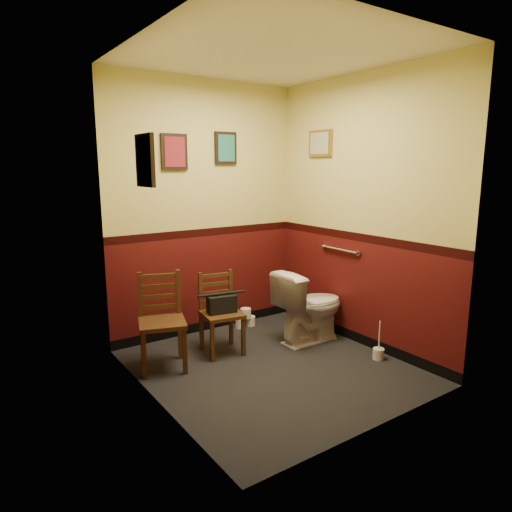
{
  "coord_description": "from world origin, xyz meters",
  "views": [
    {
      "loc": [
        -2.34,
        -3.12,
        1.81
      ],
      "look_at": [
        0.0,
        0.25,
        1.0
      ],
      "focal_mm": 32.0,
      "sensor_mm": 36.0,
      "label": 1
    }
  ],
  "objects": [
    {
      "name": "handbag",
      "position": [
        -0.2,
        0.55,
        0.5
      ],
      "size": [
        0.3,
        0.19,
        0.2
      ],
      "rotation": [
        0.0,
        0.0,
        -0.19
      ],
      "color": "black",
      "rests_on": "chair_right"
    },
    {
      "name": "framed_print_left",
      "position": [
        -1.08,
        0.1,
        1.85
      ],
      "size": [
        0.04,
        0.3,
        0.38
      ],
      "color": "black",
      "rests_on": "wall_left"
    },
    {
      "name": "floor",
      "position": [
        0.0,
        0.0,
        0.0
      ],
      "size": [
        2.2,
        2.4,
        0.0
      ],
      "primitive_type": "cube",
      "color": "black",
      "rests_on": "ground"
    },
    {
      "name": "wall_back",
      "position": [
        0.0,
        1.2,
        1.35
      ],
      "size": [
        2.2,
        0.0,
        2.7
      ],
      "primitive_type": "cube",
      "rotation": [
        1.57,
        0.0,
        0.0
      ],
      "color": "#470E0D",
      "rests_on": "ground"
    },
    {
      "name": "wall_left",
      "position": [
        -1.1,
        0.0,
        1.35
      ],
      "size": [
        0.0,
        2.4,
        2.7
      ],
      "primitive_type": "cube",
      "rotation": [
        1.57,
        0.0,
        1.57
      ],
      "color": "#470E0D",
      "rests_on": "ground"
    },
    {
      "name": "grab_bar",
      "position": [
        1.07,
        0.25,
        0.95
      ],
      "size": [
        0.05,
        0.56,
        0.06
      ],
      "color": "silver",
      "rests_on": "wall_right"
    },
    {
      "name": "chair_right",
      "position": [
        -0.19,
        0.59,
        0.4
      ],
      "size": [
        0.43,
        0.43,
        0.79
      ],
      "rotation": [
        0.0,
        0.0,
        -0.17
      ],
      "color": "#523318",
      "rests_on": "floor"
    },
    {
      "name": "toilet_brush",
      "position": [
        0.95,
        -0.44,
        0.06
      ],
      "size": [
        0.11,
        0.11,
        0.38
      ],
      "color": "silver",
      "rests_on": "floor"
    },
    {
      "name": "framed_print_back_b",
      "position": [
        0.25,
        1.18,
        2.0
      ],
      "size": [
        0.26,
        0.04,
        0.34
      ],
      "color": "black",
      "rests_on": "wall_back"
    },
    {
      "name": "framed_print_right",
      "position": [
        1.08,
        0.6,
        2.05
      ],
      "size": [
        0.04,
        0.34,
        0.28
      ],
      "color": "olive",
      "rests_on": "wall_right"
    },
    {
      "name": "framed_print_back_a",
      "position": [
        -0.35,
        1.18,
        1.95
      ],
      "size": [
        0.28,
        0.04,
        0.36
      ],
      "color": "black",
      "rests_on": "wall_back"
    },
    {
      "name": "wall_right",
      "position": [
        1.1,
        0.0,
        1.35
      ],
      "size": [
        0.0,
        2.4,
        2.7
      ],
      "primitive_type": "cube",
      "rotation": [
        1.57,
        0.0,
        -1.57
      ],
      "color": "#470E0D",
      "rests_on": "ground"
    },
    {
      "name": "chair_left",
      "position": [
        -0.8,
        0.59,
        0.44
      ],
      "size": [
        0.51,
        0.51,
        0.87
      ],
      "rotation": [
        0.0,
        0.0,
        -0.32
      ],
      "color": "#523318",
      "rests_on": "floor"
    },
    {
      "name": "toilet",
      "position": [
        0.72,
        0.3,
        0.37
      ],
      "size": [
        0.77,
        0.43,
        0.75
      ],
      "primitive_type": "imported",
      "rotation": [
        0.0,
        0.0,
        1.56
      ],
      "color": "white",
      "rests_on": "floor"
    },
    {
      "name": "tp_stack",
      "position": [
        0.4,
        1.04,
        0.09
      ],
      "size": [
        0.25,
        0.13,
        0.22
      ],
      "color": "silver",
      "rests_on": "floor"
    },
    {
      "name": "ceiling",
      "position": [
        0.0,
        0.0,
        2.7
      ],
      "size": [
        2.2,
        2.4,
        0.0
      ],
      "primitive_type": "cube",
      "rotation": [
        3.14,
        0.0,
        0.0
      ],
      "color": "silver",
      "rests_on": "ground"
    },
    {
      "name": "wall_front",
      "position": [
        0.0,
        -1.2,
        1.35
      ],
      "size": [
        2.2,
        0.0,
        2.7
      ],
      "primitive_type": "cube",
      "rotation": [
        -1.57,
        0.0,
        0.0
      ],
      "color": "#470E0D",
      "rests_on": "ground"
    }
  ]
}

